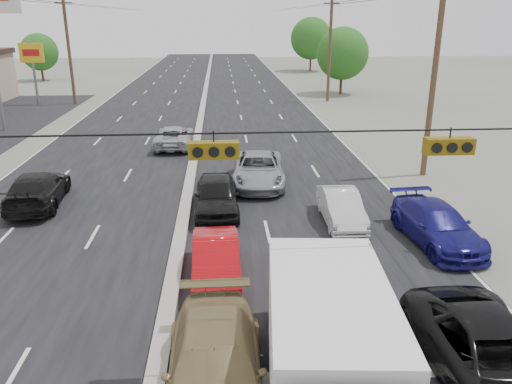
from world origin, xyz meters
TOP-DOWN VIEW (x-y plane):
  - ground at (0.00, 0.00)m, footprint 200.00×200.00m
  - road_surface at (0.00, 30.00)m, footprint 20.00×160.00m
  - center_median at (0.00, 30.00)m, footprint 0.50×160.00m
  - utility_pole_left_c at (-12.50, 40.00)m, footprint 1.60×0.30m
  - utility_pole_right_b at (12.50, 15.00)m, footprint 1.60×0.30m
  - utility_pole_right_c at (12.50, 40.00)m, footprint 1.60×0.30m
  - traffic_signals at (1.40, 0.00)m, footprint 25.00×0.30m
  - pole_sign_far at (-16.00, 40.00)m, footprint 2.20×0.25m
  - tree_left_far at (-22.00, 60.00)m, footprint 4.80×4.80m
  - tree_right_mid at (15.00, 45.00)m, footprint 5.60×5.60m
  - tree_right_far at (16.00, 70.00)m, footprint 6.40×6.40m
  - box_truck at (3.71, -1.30)m, footprint 2.75×6.53m
  - tan_sedan at (1.40, -1.00)m, footprint 2.19×5.38m
  - red_sedan at (1.40, 4.30)m, footprint 1.54×4.23m
  - black_suv at (7.67, -1.13)m, footprint 2.69×5.66m
  - queue_car_a at (1.40, 10.23)m, footprint 1.91×4.65m
  - queue_car_b at (6.50, 8.73)m, footprint 1.50×4.09m
  - queue_car_c at (3.50, 14.02)m, footprint 2.92×5.67m
  - queue_car_d at (9.60, 6.54)m, footprint 2.45×5.13m
  - oncoming_near at (-6.62, 11.73)m, footprint 2.60×5.40m
  - oncoming_far at (-1.40, 22.06)m, footprint 2.38×5.03m

SIDE VIEW (x-z plane):
  - ground at x=0.00m, z-range 0.00..0.00m
  - road_surface at x=0.00m, z-range -0.01..0.01m
  - center_median at x=0.00m, z-range 0.00..0.20m
  - queue_car_b at x=6.50m, z-range 0.00..1.34m
  - red_sedan at x=1.40m, z-range 0.00..1.39m
  - oncoming_far at x=-1.40m, z-range 0.00..1.39m
  - queue_car_d at x=9.60m, z-range 0.00..1.44m
  - oncoming_near at x=-6.62m, z-range 0.00..1.52m
  - queue_car_c at x=3.50m, z-range 0.00..1.53m
  - black_suv at x=7.67m, z-range 0.00..1.56m
  - tan_sedan at x=1.40m, z-range 0.00..1.56m
  - queue_car_a at x=1.40m, z-range 0.00..1.58m
  - box_truck at x=3.71m, z-range 0.04..3.27m
  - tree_left_far at x=-22.00m, z-range 0.66..6.78m
  - tree_right_mid at x=15.00m, z-range 0.77..7.91m
  - pole_sign_far at x=-16.00m, z-range 1.41..7.41m
  - tree_right_far at x=16.00m, z-range 0.88..9.04m
  - utility_pole_left_c at x=-12.50m, z-range 0.11..10.11m
  - utility_pole_right_b at x=12.50m, z-range 0.11..10.11m
  - utility_pole_right_c at x=12.50m, z-range 0.11..10.11m
  - traffic_signals at x=1.40m, z-range 5.22..5.77m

